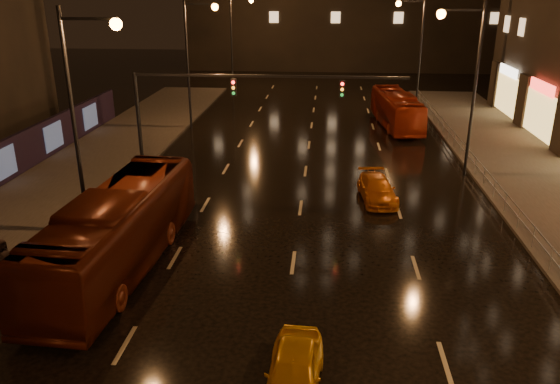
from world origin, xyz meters
name	(u,v)px	position (x,y,z in m)	size (l,w,h in m)	color
ground	(304,182)	(0.00, 20.00, 0.00)	(140.00, 140.00, 0.00)	black
sidewalk_left	(40,205)	(-13.50, 15.00, 0.07)	(7.00, 70.00, 0.15)	#38332D
traffic_signal	(215,100)	(-5.06, 20.00, 4.74)	(15.31, 0.32, 6.20)	black
railing_right	(495,184)	(10.20, 18.00, 0.90)	(0.05, 56.00, 1.00)	#99999E
bus_red	(118,230)	(-6.93, 9.07, 1.64)	(2.75, 11.76, 3.28)	#4B170A
bus_curb	(396,109)	(6.83, 34.26, 1.40)	(2.34, 10.02, 2.79)	maroon
taxi_near	(294,372)	(0.50, 2.35, 0.65)	(1.53, 3.80, 1.29)	orange
taxi_far	(377,189)	(4.00, 17.48, 0.61)	(1.70, 4.18, 1.21)	#C66212
pedestrian_c	(3,258)	(-11.00, 7.59, 0.95)	(0.78, 0.51, 1.60)	black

